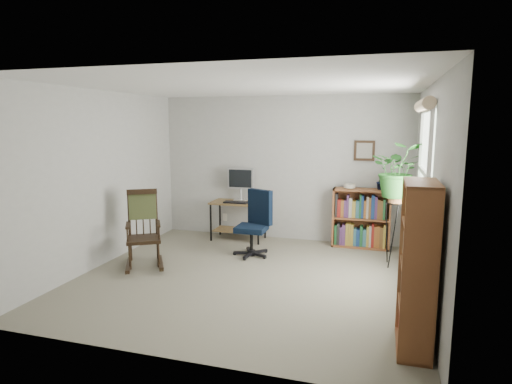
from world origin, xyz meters
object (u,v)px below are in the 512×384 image
(low_bookshelf, at_px, (361,218))
(tall_bookshelf, at_px, (417,267))
(desk, at_px, (238,221))
(office_chair, at_px, (251,223))
(rocking_chair, at_px, (143,229))

(low_bookshelf, relative_size, tall_bookshelf, 0.63)
(tall_bookshelf, bearing_deg, desk, 131.87)
(office_chair, xyz_separation_m, low_bookshelf, (1.53, 0.92, -0.03))
(tall_bookshelf, bearing_deg, office_chair, 135.27)
(office_chair, bearing_deg, low_bookshelf, 54.94)
(office_chair, xyz_separation_m, tall_bookshelf, (2.14, -2.12, 0.24))
(desk, relative_size, office_chair, 0.91)
(rocking_chair, bearing_deg, office_chair, 4.14)
(office_chair, height_order, rocking_chair, rocking_chair)
(tall_bookshelf, bearing_deg, low_bookshelf, 101.23)
(office_chair, distance_m, tall_bookshelf, 3.02)
(desk, bearing_deg, tall_bookshelf, -48.13)
(low_bookshelf, xyz_separation_m, tall_bookshelf, (0.60, -3.04, 0.27))
(office_chair, relative_size, rocking_chair, 0.92)
(rocking_chair, distance_m, tall_bookshelf, 3.63)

